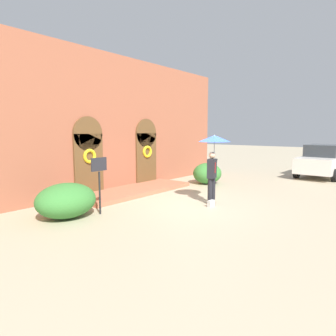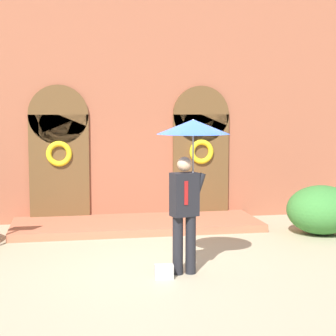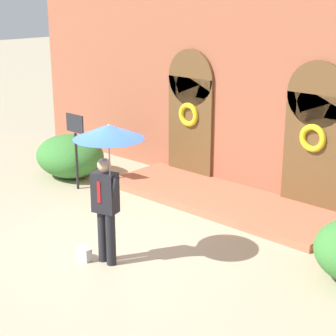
{
  "view_description": "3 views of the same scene",
  "coord_description": "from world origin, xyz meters",
  "px_view_note": "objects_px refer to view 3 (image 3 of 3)",
  "views": [
    {
      "loc": [
        -8.5,
        -5.61,
        2.51
      ],
      "look_at": [
        -0.04,
        1.27,
        1.15
      ],
      "focal_mm": 32.0,
      "sensor_mm": 36.0,
      "label": 1
    },
    {
      "loc": [
        -1.48,
        -8.59,
        2.5
      ],
      "look_at": [
        0.36,
        1.37,
        1.45
      ],
      "focal_mm": 60.0,
      "sensor_mm": 36.0,
      "label": 2
    },
    {
      "loc": [
        6.72,
        -5.88,
        4.3
      ],
      "look_at": [
        -0.16,
        1.58,
        1.08
      ],
      "focal_mm": 60.0,
      "sensor_mm": 36.0,
      "label": 3
    }
  ],
  "objects_px": {
    "handbag": "(84,254)",
    "shrub_left": "(70,156)",
    "person_with_umbrella": "(108,152)",
    "sign_post": "(76,139)"
  },
  "relations": [
    {
      "from": "person_with_umbrella",
      "to": "sign_post",
      "type": "xyz_separation_m",
      "value": [
        -3.33,
        1.96,
        -0.75
      ]
    },
    {
      "from": "person_with_umbrella",
      "to": "sign_post",
      "type": "bearing_deg",
      "value": 149.51
    },
    {
      "from": "person_with_umbrella",
      "to": "shrub_left",
      "type": "height_order",
      "value": "person_with_umbrella"
    },
    {
      "from": "sign_post",
      "to": "shrub_left",
      "type": "height_order",
      "value": "sign_post"
    },
    {
      "from": "person_with_umbrella",
      "to": "handbag",
      "type": "bearing_deg",
      "value": -155.99
    },
    {
      "from": "handbag",
      "to": "shrub_left",
      "type": "xyz_separation_m",
      "value": [
        -3.73,
        2.62,
        0.39
      ]
    },
    {
      "from": "sign_post",
      "to": "shrub_left",
      "type": "relative_size",
      "value": 0.97
    },
    {
      "from": "handbag",
      "to": "person_with_umbrella",
      "type": "bearing_deg",
      "value": 27.12
    },
    {
      "from": "sign_post",
      "to": "handbag",
      "type": "bearing_deg",
      "value": -36.87
    },
    {
      "from": "sign_post",
      "to": "shrub_left",
      "type": "distance_m",
      "value": 1.17
    }
  ]
}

